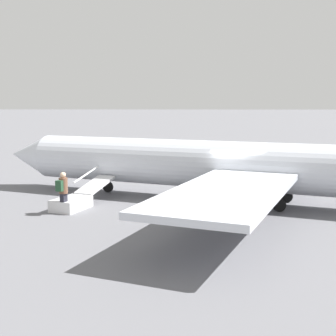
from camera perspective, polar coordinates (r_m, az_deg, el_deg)
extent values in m
plane|color=slate|center=(21.74, 8.40, -4.24)|extent=(600.00, 600.00, 0.00)
cylinder|color=silver|center=(21.44, 8.49, 0.26)|extent=(20.29, 9.43, 2.22)
cone|color=silver|center=(26.77, -16.45, 1.54)|extent=(3.05, 2.89, 2.17)
cube|color=silver|center=(15.97, 7.24, -2.96)|extent=(6.41, 9.45, 0.22)
cube|color=silver|center=(26.59, 13.59, 1.24)|extent=(6.41, 9.45, 0.22)
cylinder|color=black|center=(24.22, -7.32, -2.30)|extent=(0.56, 0.32, 0.55)
cylinder|color=#2D2D33|center=(24.15, -7.34, -1.46)|extent=(0.10, 0.10, 0.17)
cylinder|color=black|center=(20.31, 13.43, -4.44)|extent=(0.56, 0.32, 0.55)
cylinder|color=#2D2D33|center=(20.24, 13.46, -3.45)|extent=(0.10, 0.10, 0.17)
cylinder|color=black|center=(22.25, 14.27, -3.40)|extent=(0.56, 0.32, 0.55)
cylinder|color=#2D2D33|center=(22.18, 14.31, -2.48)|extent=(0.10, 0.10, 0.17)
cube|color=silver|center=(20.58, -11.73, -4.30)|extent=(1.66, 2.07, 0.50)
cube|color=silver|center=(22.13, -8.84, -2.05)|extent=(1.63, 2.40, 0.62)
cube|color=silver|center=(22.29, -9.85, -0.70)|extent=(0.84, 2.09, 0.56)
cube|color=#23232D|center=(19.88, -12.58, -4.24)|extent=(0.29, 0.33, 0.85)
cylinder|color=brown|center=(19.74, -12.65, -2.11)|extent=(0.36, 0.36, 0.65)
sphere|color=beige|center=(19.67, -12.69, -0.84)|extent=(0.24, 0.24, 0.24)
cube|color=#23472D|center=(19.52, -13.11, -2.14)|extent=(0.33, 0.27, 0.44)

